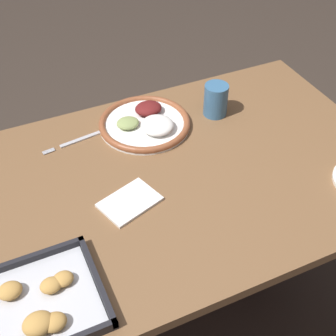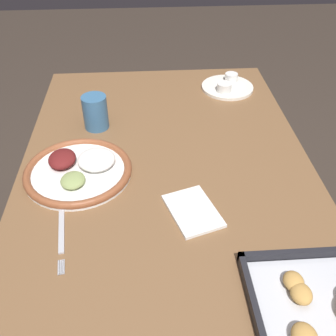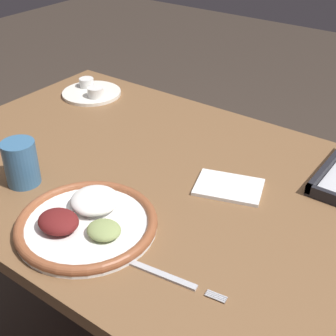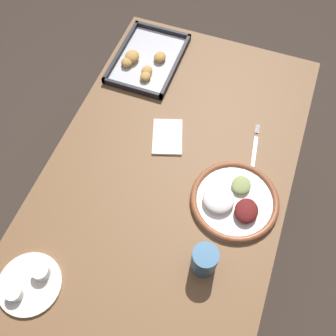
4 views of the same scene
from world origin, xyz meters
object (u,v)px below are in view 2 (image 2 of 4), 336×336
Objects in this scene: dinner_plate at (79,169)px; drinking_cup at (95,112)px; fork at (62,229)px; napkin at (193,211)px; saucer_plate at (227,86)px; baking_tray at (326,325)px.

dinner_plate is 0.22m from drinking_cup.
drinking_cup is at bearing 165.76° from fork.
fork is 1.30× the size of napkin.
dinner_plate is 0.19m from fork.
saucer_plate reaches higher than fork.
fork is 0.55m from baking_tray.
dinner_plate reaches higher than fork.
baking_tray is (0.45, 0.47, -0.00)m from dinner_plate.
baking_tray reaches higher than napkin.
napkin is (0.59, -0.19, -0.01)m from saucer_plate.
drinking_cup is 0.61× the size of napkin.
fork is at bearing -118.21° from baking_tray.
saucer_plate is 0.62m from napkin.
dinner_plate reaches higher than napkin.
fork is at bearing -5.44° from dinner_plate.
dinner_plate reaches higher than baking_tray.
napkin is (0.38, 0.24, -0.05)m from drinking_cup.
dinner_plate is 1.53× the size of saucer_plate.
fork is 1.21× the size of saucer_plate.
saucer_plate is at bearing 116.24° from drinking_cup.
baking_tray is 0.35m from napkin.
dinner_plate is 0.65m from baking_tray.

